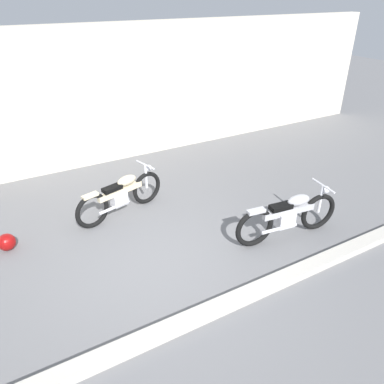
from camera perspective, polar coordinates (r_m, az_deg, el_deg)
ground_plane at (r=6.08m, az=-5.39°, el=-10.79°), size 40.00×40.00×0.00m
building_wall at (r=9.15m, az=-17.64°, el=13.33°), size 18.00×0.30×3.22m
curb_strip at (r=5.17m, az=1.08°, el=-18.57°), size 18.00×0.24×0.12m
helmet at (r=6.97m, az=-26.69°, el=-6.92°), size 0.29×0.29×0.29m
motorcycle_silver at (r=6.59m, az=14.72°, el=-3.53°), size 2.02×0.57×0.91m
motorcycle_cream at (r=7.17m, az=-10.83°, el=-0.43°), size 1.88×0.73×0.87m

